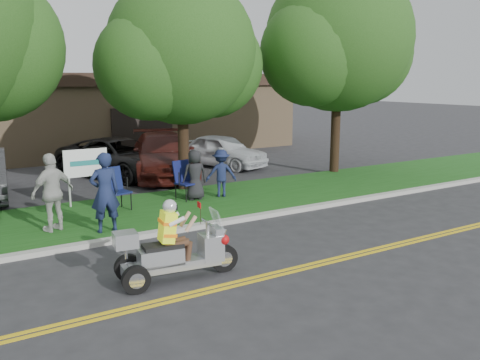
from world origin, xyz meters
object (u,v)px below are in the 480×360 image
lawn_chair_a (185,177)px  spectator_adult_left (105,192)px  parked_car_far_right (222,151)px  lawn_chair_b (114,186)px  trike_scooter (173,252)px  parked_car_mid (120,158)px  spectator_adult_right (53,192)px  parked_car_right (163,155)px

lawn_chair_a → spectator_adult_left: 3.78m
lawn_chair_a → parked_car_far_right: (4.14, 4.96, -0.07)m
lawn_chair_a → lawn_chair_b: (-2.24, -0.15, 0.01)m
trike_scooter → parked_car_mid: 10.91m
trike_scooter → spectator_adult_right: spectator_adult_right is taller
trike_scooter → parked_car_far_right: 12.60m
lawn_chair_a → parked_car_right: (1.15, 4.39, 0.05)m
spectator_adult_right → parked_car_right: 7.83m
lawn_chair_a → parked_car_far_right: size_ratio=0.29×
parked_car_mid → parked_car_far_right: 4.48m
lawn_chair_a → spectator_adult_right: (-4.14, -1.38, 0.28)m
spectator_adult_right → parked_car_mid: bearing=-143.1°
lawn_chair_b → parked_car_right: (3.39, 4.54, 0.04)m
lawn_chair_b → spectator_adult_left: (-0.86, -1.99, 0.30)m
lawn_chair_a → parked_car_far_right: 6.46m
lawn_chair_b → spectator_adult_right: 2.28m
parked_car_mid → spectator_adult_right: bearing=-144.4°
parked_car_mid → parked_car_right: size_ratio=0.95×
parked_car_mid → parked_car_right: parked_car_right is taller
trike_scooter → parked_car_right: 10.69m
trike_scooter → parked_car_far_right: size_ratio=0.58×
spectator_adult_right → parked_car_mid: spectator_adult_right is taller
trike_scooter → parked_car_right: size_ratio=0.42×
trike_scooter → spectator_adult_right: size_ratio=1.26×
spectator_adult_right → parked_car_far_right: 10.43m
spectator_adult_right → spectator_adult_left: bearing=121.5°
lawn_chair_a → spectator_adult_left: bearing=-159.4°
parked_car_far_right → parked_car_right: bearing=170.3°
lawn_chair_a → spectator_adult_right: spectator_adult_right is taller
lawn_chair_b → parked_car_mid: (1.90, 5.24, -0.03)m
lawn_chair_a → spectator_adult_left: size_ratio=0.61×
trike_scooter → lawn_chair_a: bearing=69.4°
parked_car_mid → spectator_adult_left: bearing=-134.8°
lawn_chair_b → spectator_adult_left: 2.18m
lawn_chair_b → parked_car_right: bearing=39.5°
spectator_adult_left → parked_car_mid: spectator_adult_left is taller
trike_scooter → lawn_chair_b: trike_scooter is taller
spectator_adult_left → parked_car_far_right: spectator_adult_left is taller
parked_car_mid → parked_car_far_right: size_ratio=1.30×
lawn_chair_b → parked_car_far_right: parked_car_far_right is taller
trike_scooter → parked_car_right: parked_car_right is taller
parked_car_mid → trike_scooter: bearing=-127.3°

